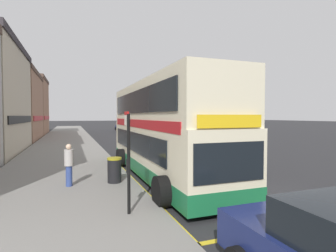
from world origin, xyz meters
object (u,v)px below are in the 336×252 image
(double_decker_bus, at_px, (163,133))
(parked_car_teal_far, at_px, (124,127))
(parked_car_navy_behind, at_px, (121,126))
(pedestrian_waiting_near_sign, at_px, (69,163))
(litter_bin, at_px, (114,170))
(bus_stop_sign, at_px, (128,154))

(double_decker_bus, bearing_deg, parked_car_teal_far, 82.09)
(parked_car_teal_far, xyz_separation_m, parked_car_navy_behind, (0.54, 5.88, 0.00))
(parked_car_navy_behind, xyz_separation_m, pedestrian_waiting_near_sign, (-9.68, -42.69, 0.23))
(parked_car_teal_far, height_order, litter_bin, parked_car_teal_far)
(parked_car_teal_far, bearing_deg, litter_bin, 80.92)
(double_decker_bus, bearing_deg, pedestrian_waiting_near_sign, -167.83)
(parked_car_navy_behind, relative_size, pedestrian_waiting_near_sign, 2.55)
(bus_stop_sign, distance_m, litter_bin, 3.75)
(bus_stop_sign, relative_size, parked_car_teal_far, 0.68)
(bus_stop_sign, bearing_deg, parked_car_teal_far, 79.40)
(double_decker_bus, relative_size, bus_stop_sign, 3.96)
(double_decker_bus, xyz_separation_m, bus_stop_sign, (-2.57, -4.48, -0.27))
(pedestrian_waiting_near_sign, xyz_separation_m, litter_bin, (1.74, -0.02, -0.38))
(double_decker_bus, bearing_deg, parked_car_navy_behind, 82.46)
(pedestrian_waiting_near_sign, relative_size, litter_bin, 1.61)
(bus_stop_sign, distance_m, pedestrian_waiting_near_sign, 3.99)
(bus_stop_sign, xyz_separation_m, parked_car_navy_behind, (8.10, 46.27, -1.00))
(bus_stop_sign, height_order, pedestrian_waiting_near_sign, bus_stop_sign)
(parked_car_navy_behind, bearing_deg, double_decker_bus, -99.06)
(litter_bin, bearing_deg, parked_car_navy_behind, 79.47)
(double_decker_bus, height_order, pedestrian_waiting_near_sign, double_decker_bus)
(double_decker_bus, distance_m, litter_bin, 2.94)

